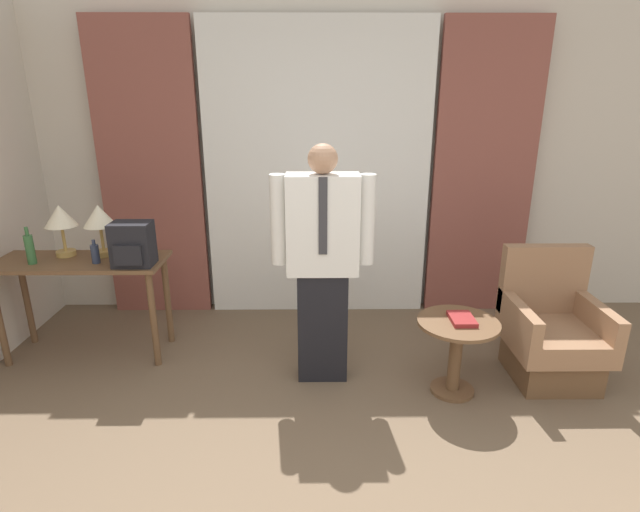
{
  "coord_description": "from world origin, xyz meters",
  "views": [
    {
      "loc": [
        -0.02,
        -1.33,
        2.0
      ],
      "look_at": [
        0.01,
        1.73,
        0.98
      ],
      "focal_mm": 28.0,
      "sensor_mm": 36.0,
      "label": 1
    }
  ],
  "objects_px": {
    "table_lamp_left": "(60,219)",
    "person": "(323,259)",
    "bottle_near_edge": "(95,253)",
    "side_table": "(456,344)",
    "table_lamp_right": "(99,219)",
    "book": "(462,319)",
    "desk": "(82,276)",
    "armchair": "(551,335)",
    "backpack": "(133,244)",
    "bottle_by_lamp": "(30,249)"
  },
  "relations": [
    {
      "from": "table_lamp_left",
      "to": "bottle_near_edge",
      "type": "bearing_deg",
      "value": -30.19
    },
    {
      "from": "book",
      "to": "desk",
      "type": "bearing_deg",
      "value": 168.47
    },
    {
      "from": "desk",
      "to": "bottle_by_lamp",
      "type": "xyz_separation_m",
      "value": [
        -0.31,
        -0.08,
        0.24
      ]
    },
    {
      "from": "table_lamp_left",
      "to": "backpack",
      "type": "height_order",
      "value": "table_lamp_left"
    },
    {
      "from": "table_lamp_left",
      "to": "bottle_by_lamp",
      "type": "height_order",
      "value": "table_lamp_left"
    },
    {
      "from": "desk",
      "to": "book",
      "type": "xyz_separation_m",
      "value": [
        2.75,
        -0.56,
        -0.1
      ]
    },
    {
      "from": "table_lamp_right",
      "to": "side_table",
      "type": "xyz_separation_m",
      "value": [
        2.58,
        -0.67,
        -0.71
      ]
    },
    {
      "from": "person",
      "to": "book",
      "type": "relative_size",
      "value": 7.55
    },
    {
      "from": "desk",
      "to": "backpack",
      "type": "relative_size",
      "value": 3.94
    },
    {
      "from": "table_lamp_right",
      "to": "bottle_near_edge",
      "type": "xyz_separation_m",
      "value": [
        0.01,
        -0.18,
        -0.22
      ]
    },
    {
      "from": "bottle_near_edge",
      "to": "armchair",
      "type": "bearing_deg",
      "value": -4.89
    },
    {
      "from": "backpack",
      "to": "side_table",
      "type": "relative_size",
      "value": 0.59
    },
    {
      "from": "backpack",
      "to": "book",
      "type": "relative_size",
      "value": 1.44
    },
    {
      "from": "person",
      "to": "table_lamp_left",
      "type": "bearing_deg",
      "value": 166.83
    },
    {
      "from": "desk",
      "to": "armchair",
      "type": "distance_m",
      "value": 3.5
    },
    {
      "from": "desk",
      "to": "bottle_near_edge",
      "type": "relative_size",
      "value": 7.08
    },
    {
      "from": "backpack",
      "to": "table_lamp_left",
      "type": "bearing_deg",
      "value": 159.34
    },
    {
      "from": "side_table",
      "to": "armchair",
      "type": "bearing_deg",
      "value": 15.95
    },
    {
      "from": "bottle_near_edge",
      "to": "armchair",
      "type": "height_order",
      "value": "bottle_near_edge"
    },
    {
      "from": "backpack",
      "to": "book",
      "type": "xyz_separation_m",
      "value": [
        2.29,
        -0.44,
        -0.39
      ]
    },
    {
      "from": "table_lamp_left",
      "to": "book",
      "type": "distance_m",
      "value": 3.01
    },
    {
      "from": "side_table",
      "to": "bottle_by_lamp",
      "type": "bearing_deg",
      "value": 170.91
    },
    {
      "from": "person",
      "to": "bottle_by_lamp",
      "type": "bearing_deg",
      "value": 172.67
    },
    {
      "from": "table_lamp_left",
      "to": "table_lamp_right",
      "type": "relative_size",
      "value": 1.0
    },
    {
      "from": "bottle_by_lamp",
      "to": "backpack",
      "type": "xyz_separation_m",
      "value": [
        0.76,
        -0.04,
        0.04
      ]
    },
    {
      "from": "person",
      "to": "book",
      "type": "xyz_separation_m",
      "value": [
        0.92,
        -0.21,
        -0.35
      ]
    },
    {
      "from": "bottle_by_lamp",
      "to": "book",
      "type": "bearing_deg",
      "value": -8.95
    },
    {
      "from": "desk",
      "to": "bottle_near_edge",
      "type": "bearing_deg",
      "value": -23.7
    },
    {
      "from": "bottle_near_edge",
      "to": "book",
      "type": "xyz_separation_m",
      "value": [
        2.59,
        -0.49,
        -0.3
      ]
    },
    {
      "from": "desk",
      "to": "side_table",
      "type": "xyz_separation_m",
      "value": [
        2.73,
        -0.56,
        -0.29
      ]
    },
    {
      "from": "backpack",
      "to": "armchair",
      "type": "height_order",
      "value": "backpack"
    },
    {
      "from": "desk",
      "to": "table_lamp_left",
      "type": "bearing_deg",
      "value": 143.62
    },
    {
      "from": "desk",
      "to": "table_lamp_left",
      "type": "relative_size",
      "value": 3.18
    },
    {
      "from": "person",
      "to": "side_table",
      "type": "height_order",
      "value": "person"
    },
    {
      "from": "person",
      "to": "armchair",
      "type": "relative_size",
      "value": 1.81
    },
    {
      "from": "table_lamp_right",
      "to": "bottle_by_lamp",
      "type": "xyz_separation_m",
      "value": [
        -0.45,
        -0.19,
        -0.17
      ]
    },
    {
      "from": "table_lamp_right",
      "to": "person",
      "type": "height_order",
      "value": "person"
    },
    {
      "from": "bottle_by_lamp",
      "to": "armchair",
      "type": "distance_m",
      "value": 3.83
    },
    {
      "from": "armchair",
      "to": "table_lamp_left",
      "type": "bearing_deg",
      "value": 172.74
    },
    {
      "from": "backpack",
      "to": "person",
      "type": "bearing_deg",
      "value": -9.69
    },
    {
      "from": "bottle_by_lamp",
      "to": "backpack",
      "type": "bearing_deg",
      "value": -3.06
    },
    {
      "from": "desk",
      "to": "table_lamp_left",
      "type": "distance_m",
      "value": 0.45
    },
    {
      "from": "person",
      "to": "armchair",
      "type": "distance_m",
      "value": 1.74
    },
    {
      "from": "person",
      "to": "armchair",
      "type": "bearing_deg",
      "value": 0.04
    },
    {
      "from": "desk",
      "to": "table_lamp_right",
      "type": "relative_size",
      "value": 3.18
    },
    {
      "from": "table_lamp_left",
      "to": "book",
      "type": "height_order",
      "value": "table_lamp_left"
    },
    {
      "from": "table_lamp_right",
      "to": "desk",
      "type": "bearing_deg",
      "value": -143.62
    },
    {
      "from": "backpack",
      "to": "bottle_near_edge",
      "type": "bearing_deg",
      "value": 170.36
    },
    {
      "from": "table_lamp_left",
      "to": "person",
      "type": "distance_m",
      "value": 2.03
    },
    {
      "from": "bottle_near_edge",
      "to": "side_table",
      "type": "distance_m",
      "value": 2.66
    }
  ]
}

